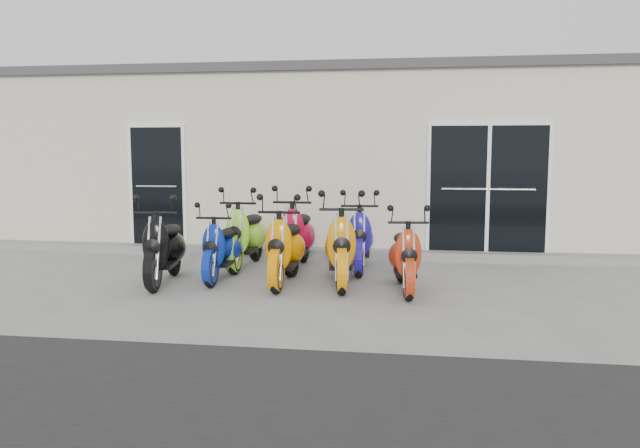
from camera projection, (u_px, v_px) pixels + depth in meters
The scene contains 14 objects.
ground at pixel (314, 282), 8.79m from camera, with size 80.00×80.00×0.00m, color gray.
building at pixel (351, 161), 13.71m from camera, with size 14.00×6.00×3.20m, color beige.
roof_cap at pixel (351, 84), 13.51m from camera, with size 14.20×6.20×0.16m, color #3F3F42.
front_step at pixel (332, 253), 10.76m from camera, with size 14.00×0.40×0.15m, color gray.
door_left at pixel (158, 183), 11.24m from camera, with size 1.07×0.08×2.22m, color black.
door_right at pixel (488, 185), 10.39m from camera, with size 2.02×0.08×2.22m, color black.
scooter_front_black at pixel (164, 238), 8.60m from camera, with size 0.63×1.72×1.27m, color black, non-canonical shape.
scooter_front_blue at pixel (222, 240), 8.85m from camera, with size 0.57×1.56×1.15m, color navy, non-canonical shape.
scooter_front_orange_a at pixel (285, 238), 8.54m from camera, with size 0.63×1.74×1.29m, color orange, non-canonical shape.
scooter_front_orange_b at pixel (341, 237), 8.50m from camera, with size 0.66×1.82×1.34m, color orange, non-canonical shape.
scooter_front_red at pixel (405, 247), 8.12m from camera, with size 0.58×1.60×1.18m, color #B62D10, non-canonical shape.
scooter_back_green at pixel (246, 226), 9.79m from camera, with size 0.64×1.77×1.30m, color #89E12D, non-canonical shape.
scooter_back_red at pixel (297, 227), 9.65m from camera, with size 0.66×1.81×1.33m, color #AE092F, non-canonical shape.
scooter_back_blue at pixel (360, 229), 9.55m from camera, with size 0.63×1.73×1.28m, color navy, non-canonical shape.
Camera 1 is at (1.36, -8.52, 1.85)m, focal length 35.00 mm.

